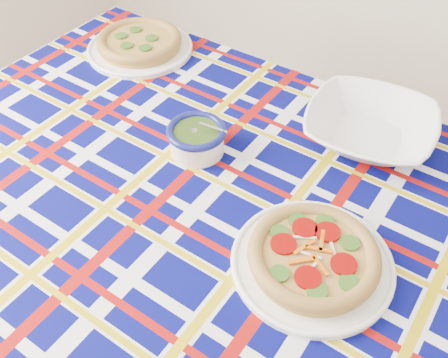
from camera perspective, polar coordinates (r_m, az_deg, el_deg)
The scene contains 6 objects.
dining_table at distance 1.11m, azimuth 1.62°, elevation -6.68°, with size 1.78×1.20×0.80m.
tablecloth at distance 1.09m, azimuth 1.64°, elevation -5.83°, with size 1.73×1.10×0.11m, color #040652, non-canonical shape.
main_focaccia_plate at distance 0.95m, azimuth 10.20°, elevation -8.63°, with size 0.32×0.32×0.06m, color #AB813C, non-canonical shape.
pesto_bowl at distance 1.16m, azimuth -3.14°, elevation 4.80°, with size 0.14×0.14×0.08m, color #1C320D, non-canonical shape.
serving_bowl at distance 1.24m, azimuth 16.31°, elevation 5.66°, with size 0.31×0.31×0.07m, color white.
second_focaccia_plate at distance 1.55m, azimuth -9.66°, elevation 15.17°, with size 0.32×0.32×0.06m, color #AB813C, non-canonical shape.
Camera 1 is at (-0.10, -0.07, 1.59)m, focal length 40.00 mm.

